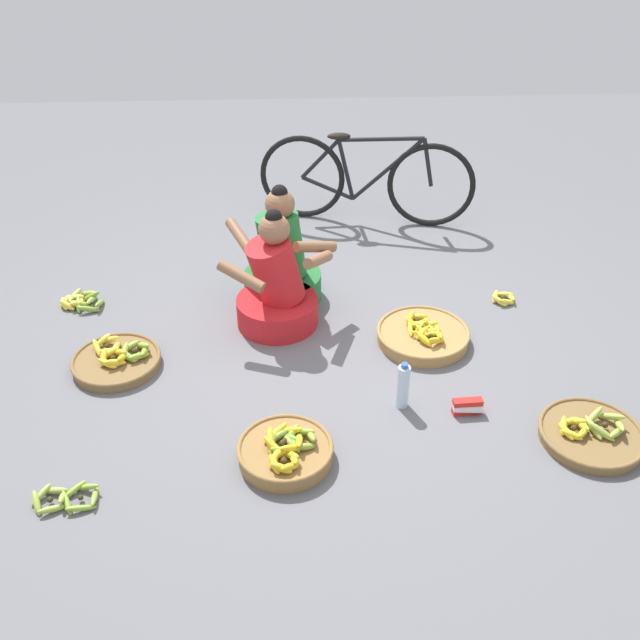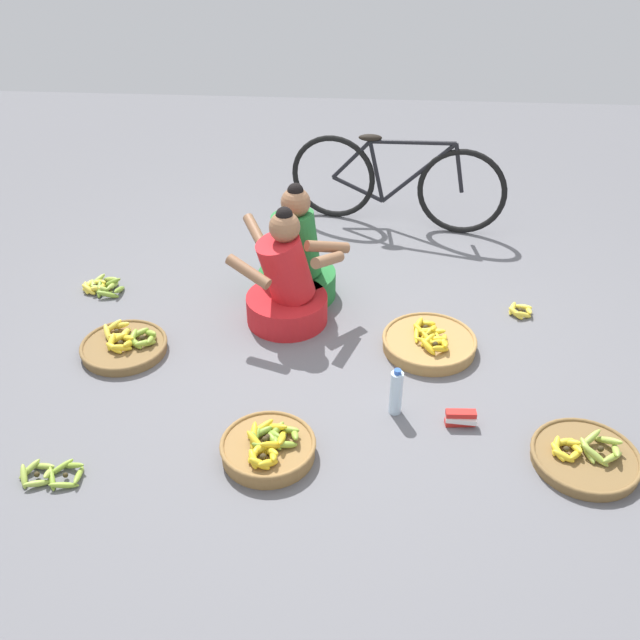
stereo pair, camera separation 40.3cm
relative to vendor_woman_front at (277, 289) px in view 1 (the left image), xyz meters
name	(u,v)px [view 1 (the left image)]	position (x,y,z in m)	size (l,w,h in m)	color
ground_plane	(318,349)	(0.25, -0.30, -0.26)	(10.00, 10.00, 0.00)	slate
vendor_woman_front	(277,289)	(0.00, 0.00, 0.00)	(0.71, 0.55, 0.80)	red
vendor_woman_behind	(282,263)	(0.03, 0.31, 0.01)	(0.72, 0.55, 0.82)	#237233
bicycle_leaning	(365,180)	(0.70, 1.44, 0.10)	(1.68, 0.40, 0.73)	black
banana_basket_back_left	(423,335)	(0.90, -0.25, -0.21)	(0.58, 0.58, 0.15)	#A87F47
banana_basket_front_left	(285,451)	(0.04, -1.22, -0.20)	(0.49, 0.49, 0.17)	olive
banana_basket_near_vendor	(117,360)	(-0.95, -0.41, -0.21)	(0.52, 0.52, 0.13)	brown
banana_basket_back_center	(591,434)	(1.62, -1.15, -0.22)	(0.54, 0.54, 0.14)	brown
loose_bananas_mid_right	(504,298)	(1.52, 0.18, -0.23)	(0.18, 0.19, 0.07)	yellow
loose_bananas_near_bicycle	(64,498)	(-1.01, -1.45, -0.23)	(0.33, 0.21, 0.08)	#9EB747
loose_bananas_front_center	(80,301)	(-1.32, 0.27, -0.22)	(0.30, 0.26, 0.09)	yellow
water_bottle	(403,386)	(0.68, -0.84, -0.12)	(0.07, 0.07, 0.29)	silver
packet_carton_stack	(468,407)	(1.03, -0.92, -0.21)	(0.17, 0.07, 0.09)	red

